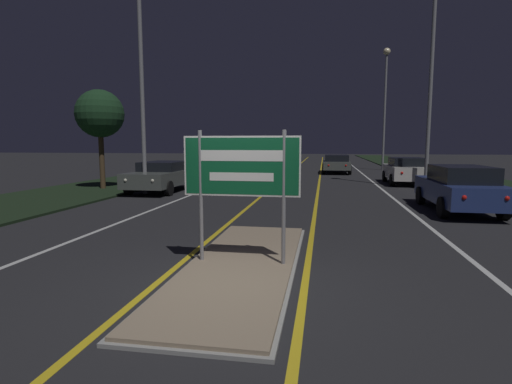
{
  "coord_description": "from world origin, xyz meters",
  "views": [
    {
      "loc": [
        1.42,
        -5.89,
        2.2
      ],
      "look_at": [
        0.0,
        2.4,
        1.17
      ],
      "focal_mm": 28.0,
      "sensor_mm": 36.0,
      "label": 1
    }
  ],
  "objects_px": {
    "highway_sign": "(241,171)",
    "car_receding_0": "(459,188)",
    "car_receding_1": "(406,170)",
    "car_approaching_0": "(162,175)",
    "streetlight_right_far": "(385,90)",
    "car_receding_2": "(336,163)",
    "streetlight_right_near": "(434,24)",
    "streetlight_left_near": "(141,65)"
  },
  "relations": [
    {
      "from": "car_receding_1",
      "to": "car_approaching_0",
      "type": "bearing_deg",
      "value": -155.34
    },
    {
      "from": "streetlight_right_near",
      "to": "car_receding_1",
      "type": "bearing_deg",
      "value": 99.25
    },
    {
      "from": "car_receding_1",
      "to": "car_receding_2",
      "type": "bearing_deg",
      "value": 114.68
    },
    {
      "from": "car_receding_2",
      "to": "car_approaching_0",
      "type": "bearing_deg",
      "value": -122.3
    },
    {
      "from": "highway_sign",
      "to": "streetlight_right_far",
      "type": "xyz_separation_m",
      "value": [
        6.22,
        27.8,
        4.81
      ]
    },
    {
      "from": "car_receding_0",
      "to": "car_receding_1",
      "type": "distance_m",
      "value": 8.99
    },
    {
      "from": "car_receding_0",
      "to": "car_receding_2",
      "type": "bearing_deg",
      "value": 101.64
    },
    {
      "from": "streetlight_left_near",
      "to": "car_approaching_0",
      "type": "relative_size",
      "value": 1.94
    },
    {
      "from": "car_receding_2",
      "to": "car_approaching_0",
      "type": "height_order",
      "value": "car_approaching_0"
    },
    {
      "from": "streetlight_right_near",
      "to": "car_approaching_0",
      "type": "relative_size",
      "value": 2.42
    },
    {
      "from": "car_receding_1",
      "to": "streetlight_left_near",
      "type": "bearing_deg",
      "value": -151.91
    },
    {
      "from": "streetlight_left_near",
      "to": "streetlight_right_near",
      "type": "bearing_deg",
      "value": 17.2
    },
    {
      "from": "car_receding_1",
      "to": "car_approaching_0",
      "type": "distance_m",
      "value": 12.93
    },
    {
      "from": "highway_sign",
      "to": "car_receding_1",
      "type": "height_order",
      "value": "highway_sign"
    },
    {
      "from": "streetlight_right_far",
      "to": "car_receding_1",
      "type": "bearing_deg",
      "value": -91.96
    },
    {
      "from": "highway_sign",
      "to": "car_receding_2",
      "type": "relative_size",
      "value": 0.49
    },
    {
      "from": "car_receding_1",
      "to": "car_approaching_0",
      "type": "height_order",
      "value": "car_receding_1"
    },
    {
      "from": "streetlight_left_near",
      "to": "streetlight_right_near",
      "type": "xyz_separation_m",
      "value": [
        12.52,
        3.88,
        2.14
      ]
    },
    {
      "from": "highway_sign",
      "to": "car_receding_0",
      "type": "bearing_deg",
      "value": 50.54
    },
    {
      "from": "streetlight_right_near",
      "to": "car_receding_0",
      "type": "height_order",
      "value": "streetlight_right_near"
    },
    {
      "from": "streetlight_right_near",
      "to": "streetlight_right_far",
      "type": "xyz_separation_m",
      "value": [
        -0.01,
        14.43,
        -1.09
      ]
    },
    {
      "from": "streetlight_left_near",
      "to": "car_approaching_0",
      "type": "height_order",
      "value": "streetlight_left_near"
    },
    {
      "from": "highway_sign",
      "to": "streetlight_left_near",
      "type": "bearing_deg",
      "value": 123.51
    },
    {
      "from": "streetlight_right_far",
      "to": "highway_sign",
      "type": "bearing_deg",
      "value": -102.62
    },
    {
      "from": "streetlight_right_far",
      "to": "streetlight_right_near",
      "type": "bearing_deg",
      "value": -89.94
    },
    {
      "from": "streetlight_left_near",
      "to": "car_receding_1",
      "type": "height_order",
      "value": "streetlight_left_near"
    },
    {
      "from": "streetlight_left_near",
      "to": "car_receding_1",
      "type": "bearing_deg",
      "value": 28.09
    },
    {
      "from": "streetlight_left_near",
      "to": "streetlight_right_far",
      "type": "relative_size",
      "value": 0.92
    },
    {
      "from": "car_receding_2",
      "to": "car_receding_0",
      "type": "bearing_deg",
      "value": -78.36
    },
    {
      "from": "streetlight_left_near",
      "to": "streetlight_right_far",
      "type": "height_order",
      "value": "streetlight_right_far"
    },
    {
      "from": "streetlight_left_near",
      "to": "car_receding_2",
      "type": "relative_size",
      "value": 1.9
    },
    {
      "from": "car_receding_2",
      "to": "streetlight_right_far",
      "type": "bearing_deg",
      "value": 47.07
    },
    {
      "from": "streetlight_right_far",
      "to": "car_approaching_0",
      "type": "height_order",
      "value": "streetlight_right_far"
    },
    {
      "from": "streetlight_right_far",
      "to": "car_receding_2",
      "type": "xyz_separation_m",
      "value": [
        -3.92,
        -4.21,
        -5.79
      ]
    },
    {
      "from": "streetlight_right_far",
      "to": "car_receding_2",
      "type": "distance_m",
      "value": 8.16
    },
    {
      "from": "highway_sign",
      "to": "car_receding_0",
      "type": "xyz_separation_m",
      "value": [
        5.73,
        6.96,
        -0.94
      ]
    },
    {
      "from": "car_receding_0",
      "to": "car_approaching_0",
      "type": "bearing_deg",
      "value": 162.87
    },
    {
      "from": "highway_sign",
      "to": "streetlight_right_far",
      "type": "height_order",
      "value": "streetlight_right_far"
    },
    {
      "from": "car_approaching_0",
      "to": "streetlight_right_near",
      "type": "bearing_deg",
      "value": 13.01
    },
    {
      "from": "streetlight_left_near",
      "to": "streetlight_right_far",
      "type": "bearing_deg",
      "value": 55.66
    },
    {
      "from": "car_receding_1",
      "to": "car_approaching_0",
      "type": "xyz_separation_m",
      "value": [
        -11.75,
        -5.39,
        -0.03
      ]
    },
    {
      "from": "streetlight_right_near",
      "to": "car_receding_1",
      "type": "distance_m",
      "value": 7.33
    }
  ]
}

